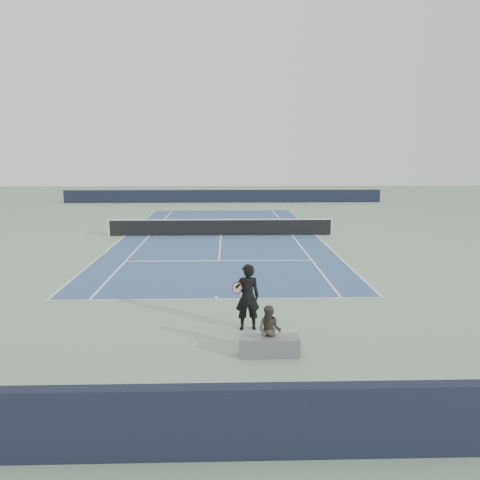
{
  "coord_description": "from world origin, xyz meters",
  "views": [
    {
      "loc": [
        0.38,
        -26.51,
        4.74
      ],
      "look_at": [
        0.91,
        -7.24,
        1.1
      ],
      "focal_mm": 35.0,
      "sensor_mm": 36.0,
      "label": 1
    }
  ],
  "objects_px": {
    "tennis_net": "(221,227)",
    "tennis_player": "(247,297)",
    "spectator_bench": "(269,338)",
    "tennis_ball": "(246,336)"
  },
  "relations": [
    {
      "from": "tennis_player",
      "to": "spectator_bench",
      "type": "bearing_deg",
      "value": -74.93
    },
    {
      "from": "spectator_bench",
      "to": "tennis_net",
      "type": "bearing_deg",
      "value": 94.8
    },
    {
      "from": "tennis_ball",
      "to": "spectator_bench",
      "type": "bearing_deg",
      "value": -64.8
    },
    {
      "from": "tennis_net",
      "to": "tennis_player",
      "type": "distance_m",
      "value": 14.52
    },
    {
      "from": "tennis_player",
      "to": "tennis_net",
      "type": "bearing_deg",
      "value": 93.58
    },
    {
      "from": "tennis_net",
      "to": "tennis_player",
      "type": "bearing_deg",
      "value": -86.42
    },
    {
      "from": "tennis_player",
      "to": "spectator_bench",
      "type": "xyz_separation_m",
      "value": [
        0.45,
        -1.67,
        -0.48
      ]
    },
    {
      "from": "tennis_ball",
      "to": "spectator_bench",
      "type": "xyz_separation_m",
      "value": [
        0.5,
        -1.07,
        0.4
      ]
    },
    {
      "from": "tennis_net",
      "to": "tennis_player",
      "type": "relative_size",
      "value": 7.08
    },
    {
      "from": "tennis_net",
      "to": "tennis_ball",
      "type": "distance_m",
      "value": 15.12
    }
  ]
}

